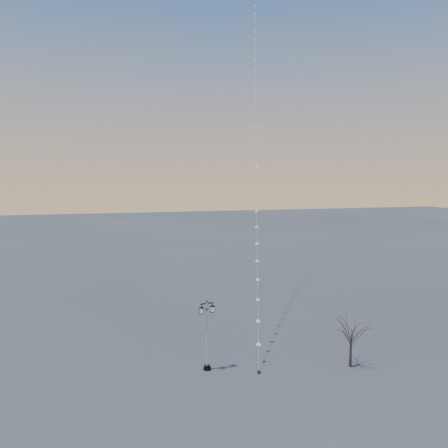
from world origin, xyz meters
name	(u,v)px	position (x,y,z in m)	size (l,w,h in m)	color
ground	(241,390)	(0.00, 0.00, 0.00)	(300.00, 300.00, 0.00)	#464747
street_lamp	(207,332)	(-1.53, 3.49, 2.88)	(1.31, 0.59, 5.20)	black
bare_tree	(351,333)	(8.93, 1.14, 2.55)	(2.21, 2.21, 3.67)	#362A20
kite_train	(256,112)	(9.46, 23.92, 22.15)	(15.63, 44.61, 44.48)	#301C17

